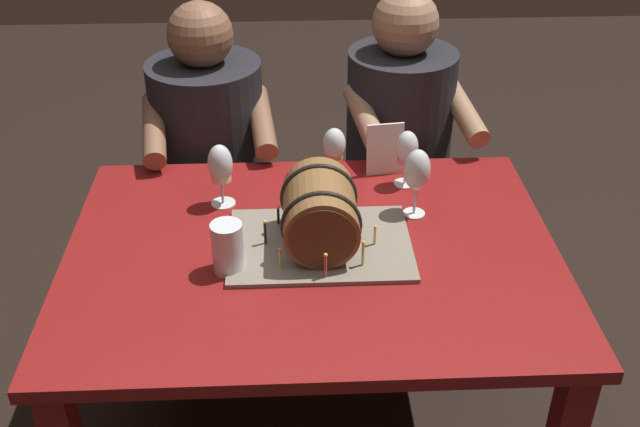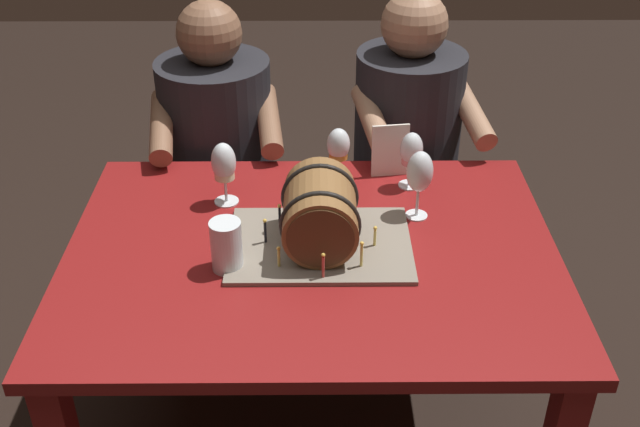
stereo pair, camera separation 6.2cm
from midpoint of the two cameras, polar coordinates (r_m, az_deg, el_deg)
dining_table at (r=2.01m, az=-1.47°, el=-5.20°), size 1.26×0.94×0.73m
barrel_cake at (r=1.91m, az=-0.93°, el=-0.31°), size 0.47×0.34×0.21m
wine_glass_white at (r=2.09m, az=-8.31°, el=3.48°), size 0.07×0.07×0.18m
wine_glass_rose at (r=2.18m, az=5.71°, el=4.72°), size 0.06×0.06×0.17m
wine_glass_amber at (r=2.16m, az=0.25°, el=4.97°), size 0.07×0.07×0.18m
wine_glass_empty at (r=2.03m, az=6.42°, el=3.16°), size 0.07×0.07×0.20m
beer_pint at (r=1.86m, az=-7.88°, el=-2.68°), size 0.08×0.08×0.13m
menu_card at (r=2.25m, az=4.11°, el=4.82°), size 0.11×0.03×0.16m
person_seated_left at (r=2.65m, az=-8.72°, el=2.76°), size 0.44×0.52×1.16m
person_seated_right at (r=2.65m, az=5.10°, el=3.24°), size 0.45×0.53×1.18m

